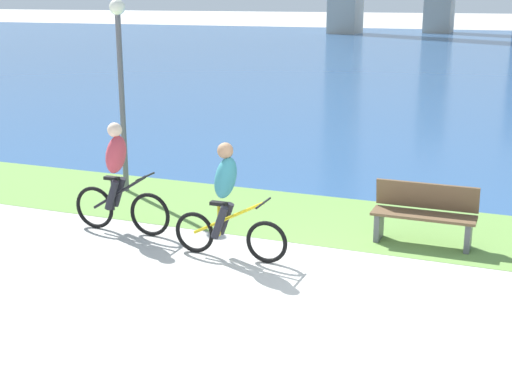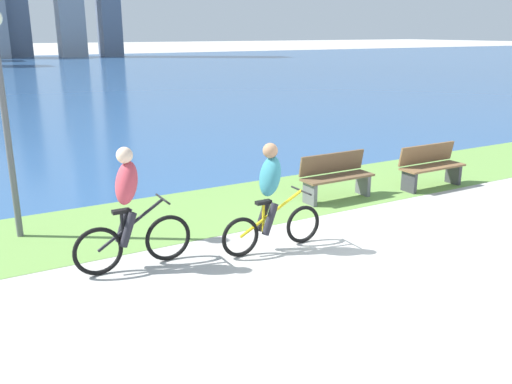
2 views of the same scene
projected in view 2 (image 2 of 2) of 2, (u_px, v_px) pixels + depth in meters
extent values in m
plane|color=#B2AFA8|center=(388.00, 261.00, 7.85)|extent=(300.00, 300.00, 0.00)
cube|color=#6B9947|center=(266.00, 200.00, 10.69)|extent=(120.00, 2.61, 0.01)
cube|color=#2D568C|center=(18.00, 75.00, 40.40)|extent=(300.00, 68.83, 0.00)
torus|color=black|center=(303.00, 224.00, 8.47)|extent=(0.60, 0.06, 0.60)
torus|color=black|center=(240.00, 237.00, 7.94)|extent=(0.60, 0.06, 0.60)
cylinder|color=gold|center=(271.00, 213.00, 8.11)|extent=(1.07, 0.04, 0.59)
cylinder|color=gold|center=(263.00, 218.00, 8.06)|extent=(0.04, 0.04, 0.45)
cube|color=black|center=(263.00, 202.00, 7.99)|extent=(0.24, 0.10, 0.05)
cylinder|color=black|center=(301.00, 191.00, 8.29)|extent=(0.03, 0.52, 0.03)
ellipsoid|color=teal|center=(270.00, 176.00, 7.94)|extent=(0.40, 0.36, 0.65)
sphere|color=#A57A59|center=(270.00, 151.00, 7.83)|extent=(0.22, 0.22, 0.22)
cylinder|color=#26262D|center=(263.00, 215.00, 8.17)|extent=(0.27, 0.11, 0.49)
cylinder|color=#26262D|center=(270.00, 219.00, 8.00)|extent=(0.27, 0.11, 0.49)
torus|color=black|center=(168.00, 238.00, 7.81)|extent=(0.68, 0.06, 0.68)
torus|color=black|center=(98.00, 251.00, 7.33)|extent=(0.68, 0.06, 0.68)
cylinder|color=black|center=(131.00, 225.00, 7.47)|extent=(0.97, 0.04, 0.63)
cylinder|color=black|center=(122.00, 230.00, 7.43)|extent=(0.04, 0.04, 0.49)
cube|color=black|center=(121.00, 211.00, 7.35)|extent=(0.24, 0.10, 0.05)
cylinder|color=black|center=(163.00, 199.00, 7.62)|extent=(0.03, 0.52, 0.03)
ellipsoid|color=#BF3F4C|center=(126.00, 183.00, 7.29)|extent=(0.40, 0.36, 0.65)
sphere|color=beige|center=(124.00, 155.00, 7.19)|extent=(0.22, 0.22, 0.22)
cylinder|color=#26262D|center=(124.00, 225.00, 7.53)|extent=(0.27, 0.11, 0.49)
cylinder|color=#26262D|center=(128.00, 230.00, 7.36)|extent=(0.27, 0.11, 0.49)
cube|color=brown|center=(338.00, 177.00, 10.60)|extent=(1.50, 0.45, 0.04)
cube|color=brown|center=(332.00, 163.00, 10.69)|extent=(1.50, 0.11, 0.40)
cube|color=#595960|center=(363.00, 184.00, 10.97)|extent=(0.08, 0.37, 0.45)
cube|color=#595960|center=(310.00, 193.00, 10.35)|extent=(0.08, 0.37, 0.45)
cube|color=brown|center=(433.00, 167.00, 11.40)|extent=(1.50, 0.45, 0.04)
cube|color=brown|center=(427.00, 153.00, 11.49)|extent=(1.50, 0.11, 0.40)
cube|color=#38383D|center=(453.00, 174.00, 11.77)|extent=(0.08, 0.37, 0.45)
cube|color=#38383D|center=(409.00, 181.00, 11.15)|extent=(0.08, 0.37, 0.45)
cylinder|color=#595960|center=(8.00, 136.00, 8.36)|extent=(0.10, 0.10, 3.26)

